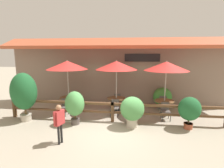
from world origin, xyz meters
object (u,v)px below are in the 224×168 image
object	(u,v)px
pedestrian	(59,119)
chair_near_streetside	(64,106)
chair_far_wallside	(162,102)
potted_plant_entrance_palm	(132,110)
chair_middle_streetside	(115,107)
dining_table_near	(69,100)
chair_middle_wallside	(117,99)
potted_plant_broad_leaf	(24,92)
chair_far_streetside	(166,110)
potted_plant_tall_tropical	(189,110)
patio_umbrella_far	(166,66)
dining_table_middle	(116,101)
dining_table_far	(164,103)
patio_umbrella_near	(67,65)
patio_umbrella_middle	(116,65)
chair_near_wallside	(73,98)
potted_plant_corner_fern	(75,105)
potted_plant_small_flowering	(162,97)

from	to	relation	value
pedestrian	chair_near_streetside	bearing A→B (deg)	-142.58
chair_far_wallside	potted_plant_entrance_palm	xyz separation A→B (m)	(-1.72, -2.58, 0.30)
chair_middle_streetside	potted_plant_entrance_palm	size ratio (longest dim) A/B	0.62
pedestrian	dining_table_near	bearing A→B (deg)	-146.19
chair_middle_wallside	dining_table_near	bearing A→B (deg)	4.41
potted_plant_broad_leaf	chair_far_streetside	bearing A→B (deg)	8.23
chair_middle_wallside	potted_plant_tall_tropical	world-z (taller)	potted_plant_tall_tropical
patio_umbrella_far	chair_far_streetside	world-z (taller)	patio_umbrella_far
potted_plant_broad_leaf	chair_far_wallside	bearing A→B (deg)	19.90
dining_table_middle	dining_table_far	size ratio (longest dim) A/B	1.00
dining_table_near	chair_far_streetside	size ratio (longest dim) A/B	1.18
dining_table_near	dining_table_middle	size ratio (longest dim) A/B	1.00
dining_table_near	dining_table_middle	distance (m)	2.75
chair_middle_streetside	chair_far_wallside	xyz separation A→B (m)	(2.64, 1.29, 0.00)
patio_umbrella_near	chair_middle_streetside	world-z (taller)	patio_umbrella_near
dining_table_middle	patio_umbrella_middle	bearing A→B (deg)	180.00
dining_table_near	chair_near_wallside	size ratio (longest dim) A/B	1.18
potted_plant_tall_tropical	potted_plant_entrance_palm	bearing A→B (deg)	-177.27
patio_umbrella_near	potted_plant_entrance_palm	size ratio (longest dim) A/B	2.08
dining_table_near	potted_plant_broad_leaf	bearing A→B (deg)	-130.56
chair_near_wallside	potted_plant_entrance_palm	xyz separation A→B (m)	(3.69, -2.65, 0.30)
dining_table_far	potted_plant_entrance_palm	xyz separation A→B (m)	(-1.70, -1.83, 0.17)
chair_near_wallside	chair_middle_streetside	size ratio (longest dim) A/B	1.00
chair_far_streetside	potted_plant_tall_tropical	distance (m)	1.32
potted_plant_corner_fern	chair_middle_streetside	bearing A→B (deg)	37.74
chair_near_wallside	potted_plant_tall_tropical	size ratio (longest dim) A/B	0.61
patio_umbrella_middle	potted_plant_small_flowering	bearing A→B (deg)	18.98
chair_far_wallside	potted_plant_entrance_palm	bearing A→B (deg)	56.46
potted_plant_tall_tropical	potted_plant_small_flowering	size ratio (longest dim) A/B	1.14
dining_table_far	pedestrian	size ratio (longest dim) A/B	0.69
potted_plant_small_flowering	chair_middle_wallside	bearing A→B (deg)	-176.40
chair_middle_streetside	chair_near_streetside	bearing A→B (deg)	-171.47
chair_far_streetside	chair_near_wallside	bearing A→B (deg)	160.95
patio_umbrella_near	chair_near_streetside	world-z (taller)	patio_umbrella_near
pedestrian	potted_plant_small_flowering	bearing A→B (deg)	155.28
patio_umbrella_middle	pedestrian	distance (m)	4.53
potted_plant_entrance_palm	potted_plant_broad_leaf	size ratio (longest dim) A/B	0.59
chair_near_streetside	pedestrian	world-z (taller)	pedestrian
patio_umbrella_near	dining_table_middle	size ratio (longest dim) A/B	2.81
patio_umbrella_near	patio_umbrella_far	bearing A→B (deg)	-0.45
dining_table_far	potted_plant_corner_fern	size ratio (longest dim) A/B	0.65
chair_near_wallside	pedestrian	xyz separation A→B (m)	(1.09, -4.47, 0.46)
patio_umbrella_middle	potted_plant_broad_leaf	bearing A→B (deg)	-155.33
dining_table_near	chair_middle_streetside	xyz separation A→B (m)	(2.75, -0.58, -0.13)
chair_middle_streetside	patio_umbrella_near	bearing A→B (deg)	172.46
potted_plant_tall_tropical	potted_plant_corner_fern	world-z (taller)	potted_plant_corner_fern
dining_table_middle	potted_plant_entrance_palm	distance (m)	2.25
patio_umbrella_near	dining_table_near	distance (m)	1.99
patio_umbrella_middle	chair_far_streetside	bearing A→B (deg)	-20.84
chair_near_streetside	chair_far_wallside	xyz separation A→B (m)	(5.36, 1.49, 0.00)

